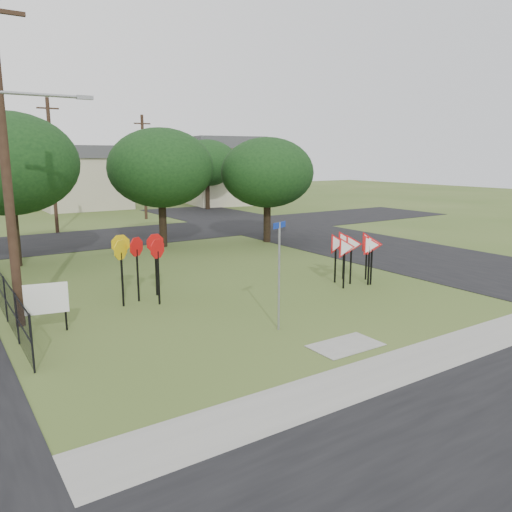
{
  "coord_description": "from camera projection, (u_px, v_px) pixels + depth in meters",
  "views": [
    {
      "loc": [
        -9.37,
        -12.0,
        5.22
      ],
      "look_at": [
        0.56,
        3.0,
        1.6
      ],
      "focal_mm": 35.0,
      "sensor_mm": 36.0,
      "label": 1
    }
  ],
  "objects": [
    {
      "name": "ground",
      "position": [
        293.0,
        322.0,
        15.91
      ],
      "size": [
        140.0,
        140.0,
        0.0
      ],
      "primitive_type": "plane",
      "color": "#3B521E"
    },
    {
      "name": "sidewalk",
      "position": [
        396.0,
        368.0,
        12.48
      ],
      "size": [
        30.0,
        1.6,
        0.02
      ],
      "primitive_type": "cube",
      "color": "gray",
      "rests_on": "ground"
    },
    {
      "name": "planting_strip",
      "position": [
        436.0,
        386.0,
        11.5
      ],
      "size": [
        30.0,
        0.8,
        0.02
      ],
      "primitive_type": "cube",
      "color": "#3B521E",
      "rests_on": "ground"
    },
    {
      "name": "street_right",
      "position": [
        348.0,
        242.0,
        30.58
      ],
      "size": [
        8.0,
        50.0,
        0.02
      ],
      "primitive_type": "cube",
      "color": "black",
      "rests_on": "ground"
    },
    {
      "name": "street_far",
      "position": [
        104.0,
        238.0,
        32.26
      ],
      "size": [
        60.0,
        8.0,
        0.02
      ],
      "primitive_type": "cube",
      "color": "black",
      "rests_on": "ground"
    },
    {
      "name": "curb_pad",
      "position": [
        346.0,
        345.0,
        13.95
      ],
      "size": [
        2.0,
        1.2,
        0.02
      ],
      "primitive_type": "cube",
      "color": "gray",
      "rests_on": "ground"
    },
    {
      "name": "street_name_sign",
      "position": [
        279.0,
        270.0,
        14.9
      ],
      "size": [
        0.63,
        0.3,
        3.31
      ],
      "color": "gray",
      "rests_on": "ground"
    },
    {
      "name": "stop_sign_cluster",
      "position": [
        138.0,
        253.0,
        17.97
      ],
      "size": [
        2.22,
        1.85,
        2.39
      ],
      "color": "black",
      "rests_on": "ground"
    },
    {
      "name": "yield_sign_cluster",
      "position": [
        355.0,
        246.0,
        20.51
      ],
      "size": [
        2.73,
        1.83,
        2.14
      ],
      "color": "black",
      "rests_on": "ground"
    },
    {
      "name": "info_board",
      "position": [
        46.0,
        300.0,
        14.74
      ],
      "size": [
        1.22,
        0.28,
        1.54
      ],
      "color": "black",
      "rests_on": "ground"
    },
    {
      "name": "utility_pole_main",
      "position": [
        7.0,
        156.0,
        14.65
      ],
      "size": [
        3.55,
        0.33,
        10.0
      ],
      "color": "#39261A",
      "rests_on": "ground"
    },
    {
      "name": "far_pole_a",
      "position": [
        52.0,
        165.0,
        33.54
      ],
      "size": [
        1.4,
        0.24,
        9.0
      ],
      "color": "#39261A",
      "rests_on": "ground"
    },
    {
      "name": "far_pole_b",
      "position": [
        144.0,
        167.0,
        41.19
      ],
      "size": [
        1.4,
        0.24,
        8.5
      ],
      "color": "#39261A",
      "rests_on": "ground"
    },
    {
      "name": "fence_run",
      "position": [
        1.0,
        290.0,
        16.76
      ],
      "size": [
        0.05,
        11.55,
        1.5
      ],
      "color": "black",
      "rests_on": "ground"
    },
    {
      "name": "house_mid",
      "position": [
        82.0,
        177.0,
        50.16
      ],
      "size": [
        8.4,
        8.4,
        6.2
      ],
      "color": "#C0B99A",
      "rests_on": "ground"
    },
    {
      "name": "house_right",
      "position": [
        222.0,
        171.0,
        54.36
      ],
      "size": [
        8.3,
        8.3,
        7.2
      ],
      "color": "#C0B99A",
      "rests_on": "ground"
    },
    {
      "name": "tree_near_left",
      "position": [
        8.0,
        164.0,
        23.15
      ],
      "size": [
        6.4,
        6.4,
        7.27
      ],
      "color": "black",
      "rests_on": "ground"
    },
    {
      "name": "tree_near_mid",
      "position": [
        161.0,
        168.0,
        28.36
      ],
      "size": [
        6.0,
        6.0,
        6.8
      ],
      "color": "black",
      "rests_on": "ground"
    },
    {
      "name": "tree_near_right",
      "position": [
        267.0,
        173.0,
        30.04
      ],
      "size": [
        5.6,
        5.6,
        6.33
      ],
      "color": "black",
      "rests_on": "ground"
    },
    {
      "name": "tree_far_right",
      "position": [
        207.0,
        163.0,
        48.75
      ],
      "size": [
        6.0,
        6.0,
        6.8
      ],
      "color": "black",
      "rests_on": "ground"
    }
  ]
}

